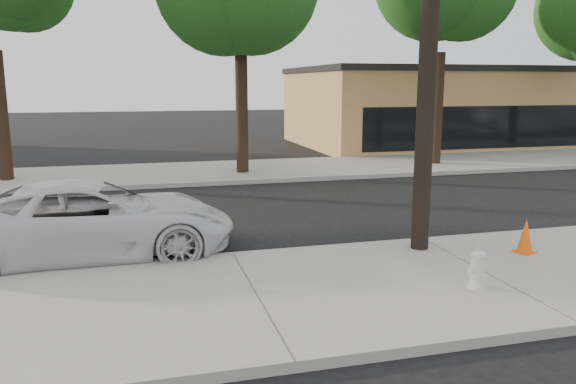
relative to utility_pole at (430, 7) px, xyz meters
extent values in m
plane|color=black|center=(-3.60, 2.70, -4.70)|extent=(120.00, 120.00, 0.00)
cube|color=gray|center=(-3.60, -1.60, -4.62)|extent=(90.00, 4.40, 0.15)
cube|color=gray|center=(-3.60, 11.20, -4.62)|extent=(90.00, 5.00, 0.15)
cube|color=#9E9B93|center=(-3.60, 0.60, -4.62)|extent=(90.00, 0.12, 0.16)
cube|color=#B87E4C|center=(12.40, 18.70, -2.70)|extent=(18.00, 10.00, 4.00)
cylinder|color=black|center=(0.00, 0.00, -0.05)|extent=(0.34, 0.34, 9.00)
cylinder|color=black|center=(-9.60, 10.90, -2.42)|extent=(0.44, 0.44, 4.25)
cylinder|color=black|center=(-1.60, 10.50, -2.17)|extent=(0.44, 0.44, 4.75)
cylinder|color=black|center=(6.40, 10.80, -2.35)|extent=(0.44, 0.44, 4.40)
sphere|color=#144213|center=(6.40, 10.80, 1.30)|extent=(4.35, 4.35, 4.35)
imported|color=silver|center=(-6.18, 1.52, -3.94)|extent=(5.46, 2.57, 1.51)
cylinder|color=silver|center=(-0.17, -2.21, -4.52)|extent=(0.30, 0.30, 0.06)
cylinder|color=silver|center=(-0.17, -2.21, -4.29)|extent=(0.22, 0.22, 0.51)
ellipsoid|color=silver|center=(-0.17, -2.21, -4.02)|extent=(0.24, 0.24, 0.17)
cylinder|color=silver|center=(-0.17, -2.21, -4.24)|extent=(0.33, 0.14, 0.10)
cylinder|color=silver|center=(-0.17, -2.21, -4.24)|extent=(0.15, 0.18, 0.13)
cube|color=#FA5B0D|center=(1.80, -0.78, -4.54)|extent=(0.43, 0.43, 0.02)
cone|color=#FA5B0D|center=(1.80, -0.78, -4.22)|extent=(0.39, 0.39, 0.66)
camera|label=1|loc=(-5.23, -9.60, -1.37)|focal=35.00mm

